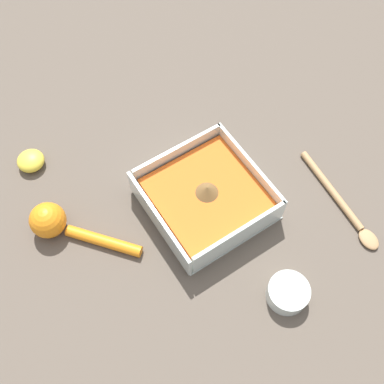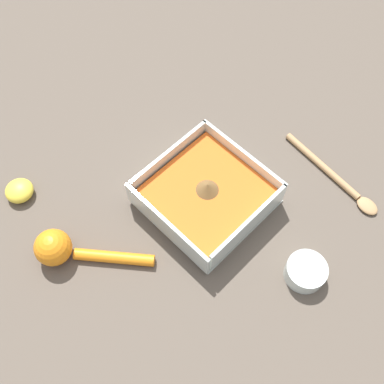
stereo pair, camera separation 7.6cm
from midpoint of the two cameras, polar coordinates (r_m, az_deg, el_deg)
ground_plane at (r=0.78m, az=0.84°, el=-3.00°), size 4.00×4.00×0.00m
square_dish at (r=0.77m, az=-1.07°, el=-0.80°), size 0.19×0.19×0.06m
spice_bowl at (r=0.74m, az=11.34°, el=-10.20°), size 0.07×0.07×0.03m
lemon_squeezer at (r=0.76m, az=-18.70°, el=-7.18°), size 0.16×0.14×0.06m
lemon_half at (r=0.85m, az=-23.49°, el=-0.09°), size 0.05×0.05×0.03m
wooden_spoon at (r=0.84m, az=15.31°, el=1.55°), size 0.21×0.04×0.01m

